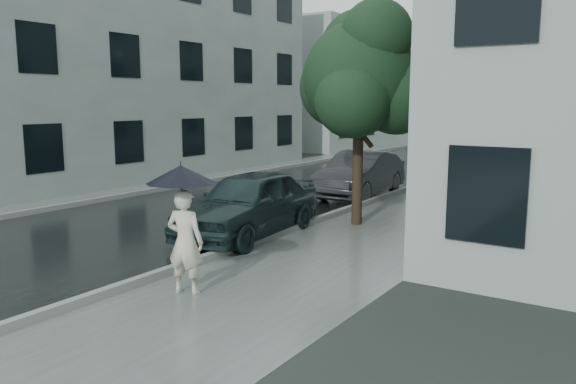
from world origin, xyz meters
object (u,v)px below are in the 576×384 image
Objects in this scene: pedestrian at (185,242)px; car_near at (249,203)px; car_far at (360,174)px; street_tree at (361,76)px; lamp_post at (453,96)px.

pedestrian is 0.39× the size of car_near.
pedestrian is 0.38× the size of car_far.
lamp_post is at bearing 92.25° from street_tree.
street_tree is 0.94× the size of lamp_post.
car_near is (-1.56, 3.70, -0.10)m from pedestrian.
lamp_post reaches higher than car_near.
street_tree is at bearing -67.12° from car_far.
lamp_post reaches higher than pedestrian.
lamp_post is 5.46m from car_far.
pedestrian reaches higher than car_near.
street_tree is 8.33m from lamp_post.
pedestrian is at bearing -71.90° from car_near.
lamp_post reaches higher than street_tree.
street_tree reaches higher than car_near.
pedestrian is at bearing -80.07° from lamp_post.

